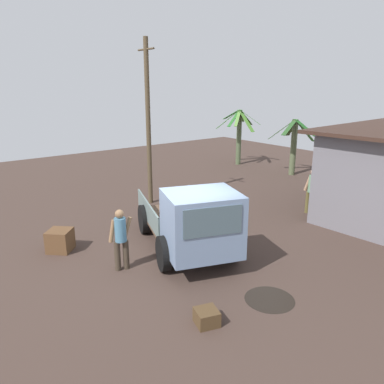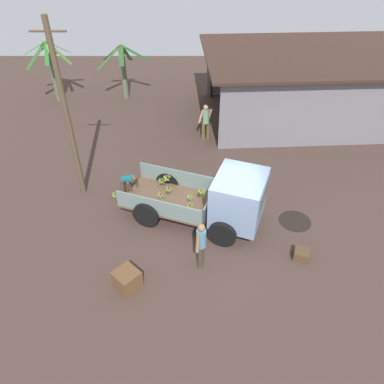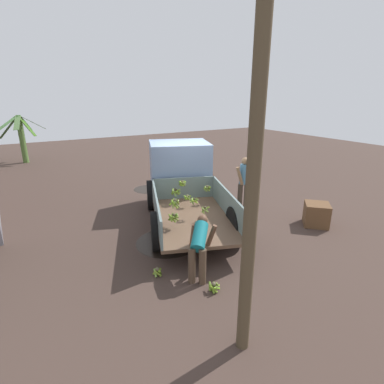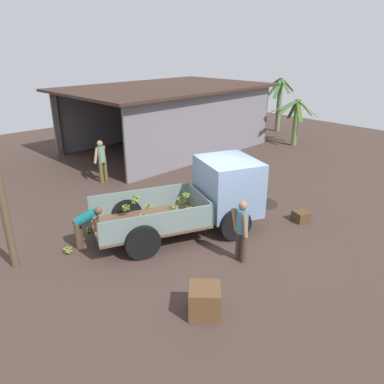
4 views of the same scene
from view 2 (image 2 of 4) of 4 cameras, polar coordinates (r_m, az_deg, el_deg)
ground at (r=12.94m, az=4.51°, el=-5.90°), size 36.00×36.00×0.00m
mud_patch_0 at (r=13.74m, az=15.39°, el=-4.29°), size 1.14×1.14×0.01m
mud_patch_1 at (r=14.21m, az=-2.90°, el=-1.04°), size 1.61×1.61×0.01m
cargo_truck at (r=12.48m, az=4.98°, el=-1.09°), size 5.16×3.39×2.10m
warehouse_shed at (r=20.03m, az=19.16°, el=17.07°), size 10.77×7.36×3.26m
utility_pole at (r=13.46m, az=-18.54°, el=11.06°), size 1.09×0.18×6.39m
banana_palm_0 at (r=21.69m, az=-10.45°, el=17.70°), size 2.70×2.48×2.95m
banana_palm_2 at (r=22.23m, az=-20.55°, el=17.12°), size 2.27×2.21×3.25m
person_foreground_visitor at (r=11.22m, az=1.36°, el=-7.79°), size 0.37×0.67×1.66m
person_worker_loading at (r=14.01m, az=-9.69°, el=1.47°), size 0.76×0.81×1.19m
person_bystander_near_shed at (r=17.48m, az=2.11°, el=10.84°), size 0.68×0.46×1.70m
banana_bunch_on_ground_0 at (r=14.90m, az=-7.46°, el=1.28°), size 0.20×0.20×0.20m
banana_bunch_on_ground_1 at (r=14.51m, az=-11.68°, el=-0.42°), size 0.24×0.23×0.20m
wooden_crate_0 at (r=11.24m, az=-9.85°, el=-13.07°), size 0.92×0.92×0.64m
wooden_crate_1 at (r=12.42m, az=16.31°, el=-9.11°), size 0.56×0.56×0.32m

